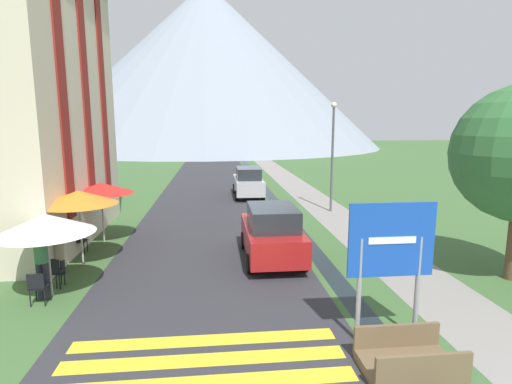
# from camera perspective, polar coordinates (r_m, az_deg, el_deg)

# --- Properties ---
(ground_plane) EXTENTS (160.00, 160.00, 0.00)m
(ground_plane) POSITION_cam_1_polar(r_m,az_deg,el_deg) (24.33, -0.55, -0.83)
(ground_plane) COLOR #3D6033
(road) EXTENTS (6.40, 60.00, 0.01)m
(road) POSITION_cam_1_polar(r_m,az_deg,el_deg) (34.10, -6.33, 2.18)
(road) COLOR #2D2D33
(road) RESTS_ON ground_plane
(footpath) EXTENTS (2.20, 60.00, 0.01)m
(footpath) POSITION_cam_1_polar(r_m,az_deg,el_deg) (34.60, 3.83, 2.32)
(footpath) COLOR gray
(footpath) RESTS_ON ground_plane
(drainage_channel) EXTENTS (0.60, 60.00, 0.00)m
(drainage_channel) POSITION_cam_1_polar(r_m,az_deg,el_deg) (34.27, -0.13, 2.27)
(drainage_channel) COLOR black
(drainage_channel) RESTS_ON ground_plane
(crosswalk_marking) EXTENTS (5.44, 1.84, 0.01)m
(crosswalk_marking) POSITION_cam_1_polar(r_m,az_deg,el_deg) (8.33, -7.35, -22.69)
(crosswalk_marking) COLOR yellow
(crosswalk_marking) RESTS_ON ground_plane
(mountain_distant) EXTENTS (64.97, 64.97, 30.43)m
(mountain_distant) POSITION_cam_1_polar(r_m,az_deg,el_deg) (80.78, -6.94, 17.33)
(mountain_distant) COLOR gray
(mountain_distant) RESTS_ON ground_plane
(hotel_building) EXTENTS (5.30, 9.09, 11.05)m
(hotel_building) POSITION_cam_1_polar(r_m,az_deg,el_deg) (17.42, -31.09, 13.33)
(hotel_building) COLOR beige
(hotel_building) RESTS_ON ground_plane
(road_sign) EXTENTS (1.80, 0.11, 2.92)m
(road_sign) POSITION_cam_1_polar(r_m,az_deg,el_deg) (8.58, 18.71, -8.12)
(road_sign) COLOR gray
(road_sign) RESTS_ON ground_plane
(footbridge) EXTENTS (1.70, 1.10, 0.65)m
(footbridge) POSITION_cam_1_polar(r_m,az_deg,el_deg) (8.33, 20.96, -21.52)
(footbridge) COLOR brown
(footbridge) RESTS_ON ground_plane
(parked_car_near) EXTENTS (1.86, 3.94, 1.82)m
(parked_car_near) POSITION_cam_1_polar(r_m,az_deg,el_deg) (13.23, 2.30, -5.85)
(parked_car_near) COLOR #A31919
(parked_car_near) RESTS_ON ground_plane
(parked_car_far) EXTENTS (1.75, 4.27, 1.82)m
(parked_car_far) POSITION_cam_1_polar(r_m,az_deg,el_deg) (24.62, -1.13, 1.44)
(parked_car_far) COLOR #B2B2B7
(parked_car_far) RESTS_ON ground_plane
(cafe_chair_near_right) EXTENTS (0.40, 0.40, 0.85)m
(cafe_chair_near_right) POSITION_cam_1_polar(r_m,az_deg,el_deg) (12.37, -26.94, -9.98)
(cafe_chair_near_right) COLOR black
(cafe_chair_near_right) RESTS_ON ground_plane
(cafe_chair_near_left) EXTENTS (0.40, 0.40, 0.85)m
(cafe_chair_near_left) POSITION_cam_1_polar(r_m,az_deg,el_deg) (12.46, -27.32, -9.87)
(cafe_chair_near_left) COLOR black
(cafe_chair_near_left) RESTS_ON ground_plane
(cafe_chair_nearest) EXTENTS (0.40, 0.40, 0.85)m
(cafe_chair_nearest) POSITION_cam_1_polar(r_m,az_deg,el_deg) (11.48, -28.72, -11.64)
(cafe_chair_nearest) COLOR black
(cafe_chair_nearest) RESTS_ON ground_plane
(cafe_chair_far_right) EXTENTS (0.40, 0.40, 0.85)m
(cafe_chair_far_right) POSITION_cam_1_polar(r_m,az_deg,el_deg) (15.12, -23.93, -6.26)
(cafe_chair_far_right) COLOR black
(cafe_chair_far_right) RESTS_ON ground_plane
(cafe_umbrella_front_white) EXTENTS (2.41, 2.41, 2.20)m
(cafe_umbrella_front_white) POSITION_cam_1_polar(r_m,az_deg,el_deg) (11.50, -27.84, -4.04)
(cafe_umbrella_front_white) COLOR #B7B2A8
(cafe_umbrella_front_white) RESTS_ON ground_plane
(cafe_umbrella_middle_orange) EXTENTS (2.37, 2.37, 2.42)m
(cafe_umbrella_middle_orange) POSITION_cam_1_polar(r_m,az_deg,el_deg) (13.55, -24.04, -0.73)
(cafe_umbrella_middle_orange) COLOR #B7B2A8
(cafe_umbrella_middle_orange) RESTS_ON ground_plane
(cafe_umbrella_rear_red) EXTENTS (2.41, 2.41, 2.28)m
(cafe_umbrella_rear_red) POSITION_cam_1_polar(r_m,az_deg,el_deg) (16.04, -21.28, 0.51)
(cafe_umbrella_rear_red) COLOR #B7B2A8
(cafe_umbrella_rear_red) RESTS_ON ground_plane
(person_standing_terrace) EXTENTS (0.32, 0.32, 1.82)m
(person_standing_terrace) POSITION_cam_1_polar(r_m,az_deg,el_deg) (11.61, -28.32, -8.51)
(person_standing_terrace) COLOR #282833
(person_standing_terrace) RESTS_ON ground_plane
(person_seated_near) EXTENTS (0.32, 0.32, 1.22)m
(person_seated_near) POSITION_cam_1_polar(r_m,az_deg,el_deg) (13.37, -26.40, -7.77)
(person_seated_near) COLOR #282833
(person_seated_near) RESTS_ON ground_plane
(streetlamp) EXTENTS (0.28, 0.28, 5.51)m
(streetlamp) POSITION_cam_1_polar(r_m,az_deg,el_deg) (20.55, 10.89, 6.17)
(streetlamp) COLOR #515156
(streetlamp) RESTS_ON ground_plane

